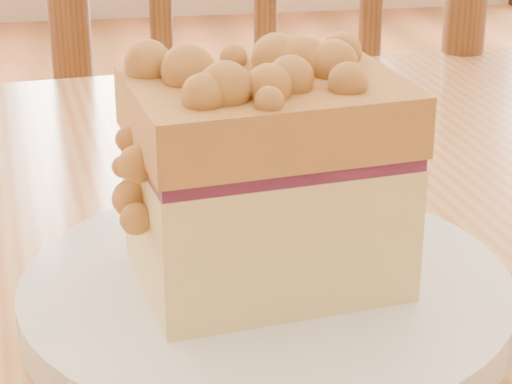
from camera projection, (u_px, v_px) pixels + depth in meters
cafe_chair_main at (269, 196)px, 1.21m from camera, size 0.56×0.56×1.04m
plate at (266, 296)px, 0.49m from camera, size 0.24×0.24×0.02m
cake_slice at (260, 168)px, 0.46m from camera, size 0.14×0.11×0.12m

